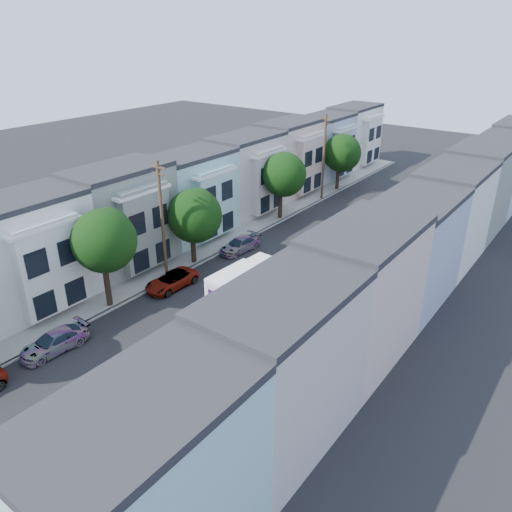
{
  "coord_description": "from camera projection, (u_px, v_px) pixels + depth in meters",
  "views": [
    {
      "loc": [
        21.77,
        -23.41,
        19.54
      ],
      "look_at": [
        -0.22,
        6.34,
        2.2
      ],
      "focal_mm": 35.0,
      "sensor_mm": 36.0,
      "label": 1
    }
  ],
  "objects": [
    {
      "name": "sidewalk_right",
      "position": [
        383.0,
        266.0,
        43.99
      ],
      "size": [
        2.6,
        70.0,
        0.15
      ],
      "primitive_type": "cube",
      "color": "gray",
      "rests_on": "ground"
    },
    {
      "name": "fedex_truck",
      "position": [
        246.0,
        284.0,
        37.43
      ],
      "size": [
        2.48,
        6.44,
        3.09
      ],
      "rotation": [
        0.0,
        0.0,
        -0.04
      ],
      "color": "silver",
      "rests_on": "ground"
    },
    {
      "name": "motorcycle",
      "position": [
        126.0,
        436.0,
        25.5
      ],
      "size": [
        0.25,
        1.82,
        0.72
      ],
      "rotation": [
        0.0,
        0.0,
        -0.18
      ],
      "color": "black",
      "rests_on": "ground"
    },
    {
      "name": "curb_right",
      "position": [
        370.0,
        262.0,
        44.69
      ],
      "size": [
        0.3,
        70.0,
        0.15
      ],
      "primitive_type": "cube",
      "color": "gray",
      "rests_on": "ground"
    },
    {
      "name": "utility_pole_near",
      "position": [
        162.0,
        222.0,
        39.72
      ],
      "size": [
        1.6,
        0.26,
        10.0
      ],
      "color": "#42301E",
      "rests_on": "ground"
    },
    {
      "name": "tree_far_r",
      "position": [
        441.0,
        183.0,
        53.9
      ],
      "size": [
        3.08,
        3.08,
        5.4
      ],
      "color": "black",
      "rests_on": "ground"
    },
    {
      "name": "parked_left_b",
      "position": [
        54.0,
        342.0,
        32.5
      ],
      "size": [
        2.11,
        4.49,
        1.32
      ],
      "primitive_type": "imported",
      "rotation": [
        0.0,
        0.0,
        -0.06
      ],
      "color": "black",
      "rests_on": "ground"
    },
    {
      "name": "parked_right_a",
      "position": [
        156.0,
        407.0,
        27.04
      ],
      "size": [
        1.61,
        3.87,
        1.26
      ],
      "primitive_type": "imported",
      "rotation": [
        0.0,
        0.0,
        0.07
      ],
      "color": "slate",
      "rests_on": "ground"
    },
    {
      "name": "centerline",
      "position": [
        311.0,
        247.0,
        47.98
      ],
      "size": [
        0.12,
        70.0,
        0.01
      ],
      "primitive_type": "cube",
      "color": "gold",
      "rests_on": "ground"
    },
    {
      "name": "townhouse_row_left",
      "position": [
        222.0,
        222.0,
        53.98
      ],
      "size": [
        5.0,
        70.0,
        8.5
      ],
      "primitive_type": "cube",
      "color": "#9EAABF",
      "rests_on": "ground"
    },
    {
      "name": "tree_e",
      "position": [
        341.0,
        153.0,
        62.05
      ],
      "size": [
        4.7,
        4.7,
        7.19
      ],
      "color": "black",
      "rests_on": "ground"
    },
    {
      "name": "parked_right_b",
      "position": [
        255.0,
        331.0,
        33.6
      ],
      "size": [
        1.69,
        4.27,
        1.38
      ],
      "primitive_type": "imported",
      "rotation": [
        0.0,
        0.0,
        0.01
      ],
      "color": "white",
      "rests_on": "ground"
    },
    {
      "name": "sidewalk_left",
      "position": [
        250.0,
        229.0,
        51.9
      ],
      "size": [
        2.6,
        70.0,
        0.15
      ],
      "primitive_type": "cube",
      "color": "gray",
      "rests_on": "ground"
    },
    {
      "name": "tree_b",
      "position": [
        103.0,
        241.0,
        35.43
      ],
      "size": [
        4.63,
        4.63,
        7.83
      ],
      "color": "black",
      "rests_on": "ground"
    },
    {
      "name": "curb_left",
      "position": [
        260.0,
        232.0,
        51.2
      ],
      "size": [
        0.3,
        70.0,
        0.15
      ],
      "primitive_type": "cube",
      "color": "gray",
      "rests_on": "ground"
    },
    {
      "name": "parked_right_d",
      "position": [
        416.0,
        209.0,
        55.63
      ],
      "size": [
        2.8,
        5.44,
        1.47
      ],
      "primitive_type": "imported",
      "rotation": [
        0.0,
        0.0,
        -0.07
      ],
      "color": "black",
      "rests_on": "ground"
    },
    {
      "name": "townhouse_row_right",
      "position": [
        426.0,
        279.0,
        41.97
      ],
      "size": [
        5.0,
        70.0,
        8.5
      ],
      "primitive_type": "cube",
      "color": "#9EAABF",
      "rests_on": "ground"
    },
    {
      "name": "tree_d",
      "position": [
        283.0,
        175.0,
        52.42
      ],
      "size": [
        4.7,
        4.7,
        7.42
      ],
      "color": "black",
      "rests_on": "ground"
    },
    {
      "name": "parked_right_c",
      "position": [
        367.0,
        246.0,
        46.42
      ],
      "size": [
        2.61,
        5.08,
        1.37
      ],
      "primitive_type": "imported",
      "rotation": [
        0.0,
        0.0,
        -0.07
      ],
      "color": "black",
      "rests_on": "ground"
    },
    {
      "name": "lead_sedan",
      "position": [
        311.0,
        265.0,
        42.76
      ],
      "size": [
        2.93,
        5.41,
        1.44
      ],
      "primitive_type": "imported",
      "rotation": [
        0.0,
        0.0,
        0.11
      ],
      "color": "black",
      "rests_on": "ground"
    },
    {
      "name": "tree_c",
      "position": [
        194.0,
        216.0,
        42.6
      ],
      "size": [
        4.7,
        4.7,
        6.95
      ],
      "color": "black",
      "rests_on": "ground"
    },
    {
      "name": "road_slab",
      "position": [
        311.0,
        246.0,
        47.97
      ],
      "size": [
        12.0,
        70.0,
        0.02
      ],
      "primitive_type": "cube",
      "color": "black",
      "rests_on": "ground"
    },
    {
      "name": "utility_pole_far",
      "position": [
        324.0,
        158.0,
        58.65
      ],
      "size": [
        1.6,
        0.26,
        10.0
      ],
      "color": "#42301E",
      "rests_on": "ground"
    },
    {
      "name": "parked_left_c",
      "position": [
        171.0,
        281.0,
        40.26
      ],
      "size": [
        2.25,
        4.65,
        1.28
      ],
      "primitive_type": "imported",
      "rotation": [
        0.0,
        0.0,
        -0.03
      ],
      "color": "#A1A3A7",
      "rests_on": "ground"
    },
    {
      "name": "ground",
      "position": [
        208.0,
        313.0,
        37.05
      ],
      "size": [
        160.0,
        160.0,
        0.0
      ],
      "primitive_type": "plane",
      "color": "black",
      "rests_on": "ground"
    },
    {
      "name": "parked_left_d",
      "position": [
        240.0,
        245.0,
        46.78
      ],
      "size": [
        2.15,
        4.42,
        1.29
      ],
      "primitive_type": "imported",
      "rotation": [
        0.0,
        0.0,
        -0.08
      ],
      "color": "black",
      "rests_on": "ground"
    }
  ]
}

